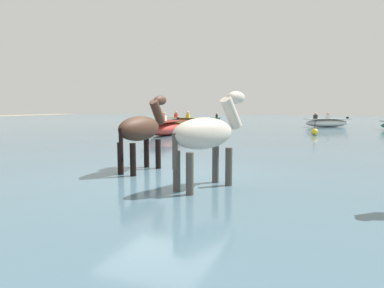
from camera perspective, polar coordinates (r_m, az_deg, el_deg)
ground_plane at (r=8.18m, az=-5.37°, el=-6.47°), size 120.00×120.00×0.00m
water_surface at (r=17.57m, az=9.47°, el=0.80°), size 90.00×90.00×0.26m
horse_lead_dark_bay at (r=8.14m, az=-8.59°, el=2.32°), size 0.65×1.95×2.11m
horse_trailing_pinto at (r=6.37m, az=2.55°, el=1.39°), size 1.17×1.91×2.14m
boat_near_port at (r=29.69m, az=4.02°, el=3.94°), size 1.61×3.06×1.05m
boat_near_starboard at (r=18.46m, az=-4.51°, el=2.76°), size 1.42×3.80×1.26m
boat_far_inshore at (r=27.64m, az=22.10°, el=3.39°), size 3.58×2.69×1.12m
boat_mid_outer at (r=24.99m, az=-0.58°, el=3.69°), size 4.10×1.64×1.22m
channel_buoy at (r=19.44m, az=20.24°, el=1.98°), size 0.37×0.37×0.86m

